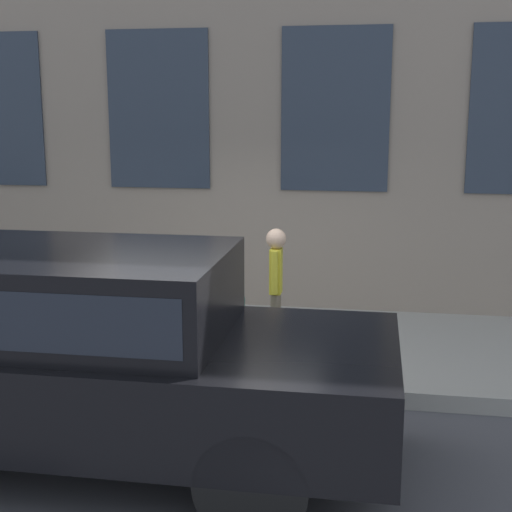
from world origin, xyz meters
The scene contains 5 objects.
ground_plane centered at (0.00, 0.00, 0.00)m, with size 80.00×80.00×0.00m, color #47474C.
sidewalk centered at (1.46, 0.00, 0.09)m, with size 2.91×60.00×0.18m.
fire_hydrant centered at (0.57, -0.31, 0.60)m, with size 0.28×0.41×0.81m.
person centered at (1.02, -0.69, 1.03)m, with size 0.34×0.23×1.42m.
parked_car_black_near centered at (-1.47, 0.61, 1.00)m, with size 1.95×5.20×1.80m.
Camera 1 is at (-6.70, -1.76, 2.89)m, focal length 50.00 mm.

